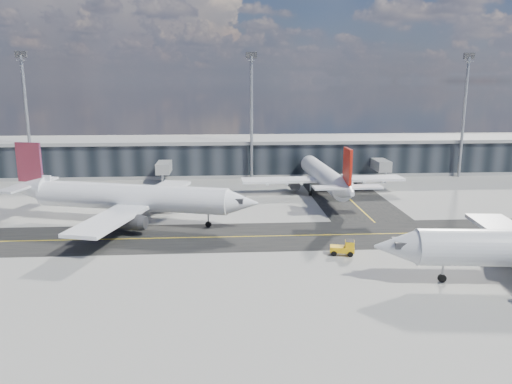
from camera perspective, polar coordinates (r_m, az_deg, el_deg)
ground at (r=70.72m, az=1.72°, el=-6.04°), size 300.00×300.00×0.00m
taxiway_lanes at (r=81.33m, az=3.75°, el=-3.56°), size 180.00×63.00×0.03m
terminal_concourse at (r=123.21m, az=-0.67°, el=3.94°), size 152.00×19.80×8.80m
floodlight_masts at (r=115.11m, az=-0.52°, el=9.10°), size 102.50×0.70×28.90m
airliner_af at (r=83.18m, az=-14.39°, el=-0.60°), size 42.20×36.33×12.68m
airliner_redtail at (r=101.24m, az=7.84°, el=1.79°), size 33.34×39.16×11.62m
baggage_tug at (r=67.38m, az=10.09°, el=-6.30°), size 3.43×2.22×1.99m
service_van at (r=116.32m, az=10.40°, el=1.57°), size 3.04×5.89×1.59m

